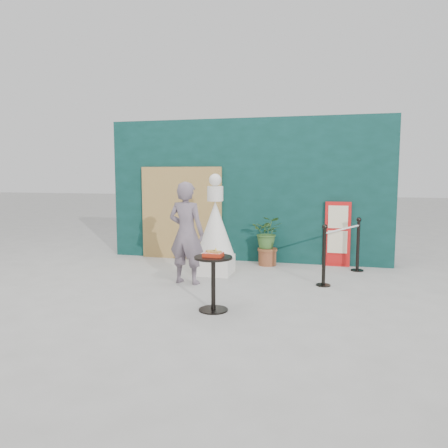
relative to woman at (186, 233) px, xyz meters
The scene contains 10 objects.
ground 1.39m from the woman, 57.48° to the right, with size 60.00×60.00×0.00m, color #ADAAA5.
back_wall 2.40m from the woman, 75.42° to the left, with size 6.00×0.30×3.00m, color #0A2F29.
bamboo_fence 2.19m from the woman, 111.98° to the left, with size 1.80×0.08×2.00m, color tan.
woman is the anchor object (origin of this frame).
menu_board 3.22m from the woman, 39.43° to the left, with size 0.50×0.07×1.30m.
statue 0.84m from the woman, 69.76° to the left, with size 0.72×0.72×1.86m.
cafe_table 1.61m from the woman, 57.57° to the right, with size 0.52×0.52×0.75m.
food_basket 1.57m from the woman, 57.46° to the right, with size 0.26×0.19×0.11m.
planter 2.13m from the woman, 58.20° to the left, with size 0.59×0.51×1.01m.
stanchion_barrier 2.79m from the woman, 22.22° to the left, with size 0.84×1.54×1.03m.
Camera 1 is at (1.83, -5.98, 1.87)m, focal length 35.00 mm.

